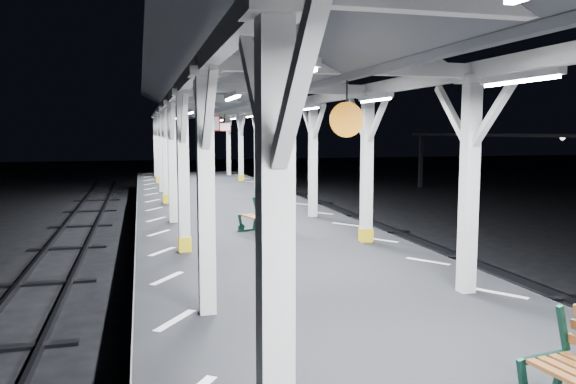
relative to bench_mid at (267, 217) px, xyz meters
name	(u,v)px	position (x,y,z in m)	size (l,w,h in m)	color
ground	(305,323)	(-0.04, -3.41, -1.46)	(120.00, 120.00, 0.00)	black
platform	(306,296)	(-0.04, -3.41, -0.96)	(6.00, 50.00, 1.00)	black
hazard_stripes_left	(167,278)	(-2.49, -3.41, -0.45)	(1.00, 48.00, 0.01)	silver
hazard_stripes_right	(428,261)	(2.41, -3.41, -0.45)	(1.00, 48.00, 0.01)	silver
track_left	(6,345)	(-5.04, -3.41, -1.38)	(2.20, 60.00, 0.16)	#2D2D33
track_right	(539,298)	(4.96, -3.41, -1.38)	(2.20, 60.00, 0.16)	#2D2D33
canopy	(307,69)	(-0.04, -3.42, 3.10)	(5.40, 49.00, 4.65)	silver
bench_mid	(267,217)	(0.00, 0.00, 0.00)	(1.03, 1.69, 0.86)	#0F3025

